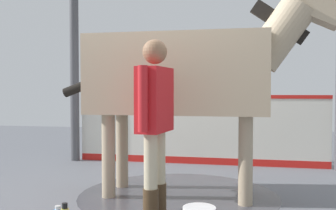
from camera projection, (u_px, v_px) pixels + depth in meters
ground_plane at (162, 193)px, 4.89m from camera, size 16.00×16.00×0.02m
wet_patch at (178, 195)px, 4.74m from camera, size 2.44×2.44×0.00m
barrier_wall at (199, 132)px, 6.75m from camera, size 4.35×0.18×1.21m
roof_post_far at (75, 77)px, 7.06m from camera, size 0.16×0.16×3.04m
horse at (188, 75)px, 4.67m from camera, size 3.46×0.98×2.52m
handler at (155, 116)px, 3.74m from camera, size 0.29×0.70×1.78m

